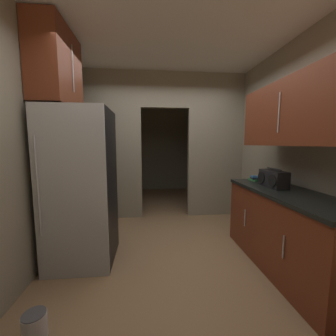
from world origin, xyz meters
name	(u,v)px	position (x,y,z in m)	size (l,w,h in m)	color
ground	(174,256)	(0.00, 0.00, 0.00)	(20.00, 20.00, 0.00)	#93704C
kitchen_overhead_slab	(171,42)	(0.00, 0.46, 2.79)	(3.49, 7.07, 0.06)	silver
kitchen_partition	(164,141)	(0.00, 1.54, 1.48)	(3.09, 0.12, 2.76)	gray
adjoining_room_shell	(159,146)	(0.00, 3.27, 1.38)	(3.09, 2.55, 2.76)	gray
kitchen_flank_left	(6,149)	(-1.60, -0.48, 1.38)	(0.10, 4.04, 2.76)	gray
kitchen_flank_right	(331,148)	(1.60, -0.48, 1.38)	(0.10, 4.04, 2.76)	gray
refrigerator	(82,187)	(-1.12, 0.05, 0.91)	(0.73, 0.78, 1.83)	black
lower_cabinet_run	(287,231)	(1.23, -0.39, 0.45)	(0.63, 1.74, 0.90)	maroon
upper_cabinet_counterside	(295,113)	(1.23, -0.39, 1.76)	(0.36, 1.57, 0.69)	maroon
upper_cabinet_fridgeside	(57,68)	(-1.37, 0.15, 2.30)	(0.36, 0.80, 0.88)	maroon
boombox	(273,179)	(1.20, -0.13, 1.01)	(0.18, 0.39, 0.23)	black
book_stack	(255,178)	(1.21, 0.32, 0.93)	(0.13, 0.17, 0.07)	#388C47
paint_can	(35,326)	(-1.18, -1.01, 0.10)	(0.17, 0.17, 0.19)	silver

